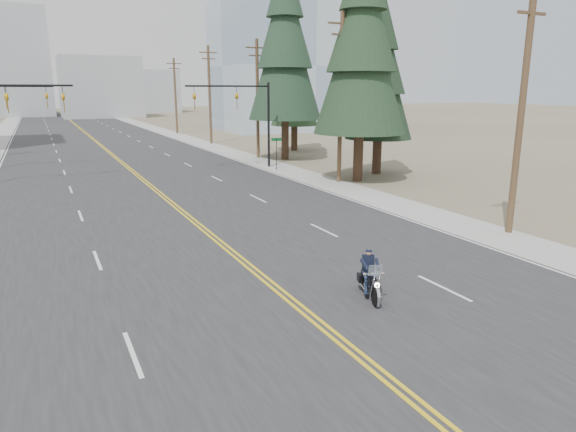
# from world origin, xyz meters

# --- Properties ---
(ground_plane) EXTENTS (400.00, 400.00, 0.00)m
(ground_plane) POSITION_xyz_m (0.00, 0.00, 0.00)
(ground_plane) COLOR #776D56
(ground_plane) RESTS_ON ground
(road) EXTENTS (20.00, 200.00, 0.01)m
(road) POSITION_xyz_m (0.00, 70.00, 0.01)
(road) COLOR #303033
(road) RESTS_ON ground
(sidewalk_right) EXTENTS (3.00, 200.00, 0.01)m
(sidewalk_right) POSITION_xyz_m (11.50, 70.00, 0.01)
(sidewalk_right) COLOR #A5A5A0
(sidewalk_right) RESTS_ON ground
(traffic_mast_right) EXTENTS (7.10, 0.26, 7.00)m
(traffic_mast_right) POSITION_xyz_m (8.98, 32.00, 4.94)
(traffic_mast_right) COLOR black
(traffic_mast_right) RESTS_ON ground
(street_sign) EXTENTS (0.90, 0.06, 2.62)m
(street_sign) POSITION_xyz_m (10.80, 30.00, 1.80)
(street_sign) COLOR black
(street_sign) RESTS_ON ground
(utility_pole_a) EXTENTS (2.20, 0.30, 11.00)m
(utility_pole_a) POSITION_xyz_m (12.50, 8.00, 5.73)
(utility_pole_a) COLOR brown
(utility_pole_a) RESTS_ON ground
(utility_pole_b) EXTENTS (2.20, 0.30, 11.50)m
(utility_pole_b) POSITION_xyz_m (12.50, 23.00, 5.98)
(utility_pole_b) COLOR brown
(utility_pole_b) RESTS_ON ground
(utility_pole_c) EXTENTS (2.20, 0.30, 11.00)m
(utility_pole_c) POSITION_xyz_m (12.50, 38.00, 5.73)
(utility_pole_c) COLOR brown
(utility_pole_c) RESTS_ON ground
(utility_pole_d) EXTENTS (2.20, 0.30, 11.50)m
(utility_pole_d) POSITION_xyz_m (12.50, 53.00, 5.98)
(utility_pole_d) COLOR brown
(utility_pole_d) RESTS_ON ground
(utility_pole_e) EXTENTS (2.20, 0.30, 11.00)m
(utility_pole_e) POSITION_xyz_m (12.50, 70.00, 5.73)
(utility_pole_e) COLOR brown
(utility_pole_e) RESTS_ON ground
(glass_building) EXTENTS (24.00, 16.00, 20.00)m
(glass_building) POSITION_xyz_m (32.00, 70.00, 10.00)
(glass_building) COLOR #9EB5CC
(glass_building) RESTS_ON ground
(haze_bldg_b) EXTENTS (18.00, 14.00, 14.00)m
(haze_bldg_b) POSITION_xyz_m (8.00, 125.00, 7.00)
(haze_bldg_b) COLOR #ADB2B7
(haze_bldg_b) RESTS_ON ground
(haze_bldg_c) EXTENTS (16.00, 12.00, 18.00)m
(haze_bldg_c) POSITION_xyz_m (40.00, 110.00, 9.00)
(haze_bldg_c) COLOR #B7BCC6
(haze_bldg_c) RESTS_ON ground
(haze_bldg_d) EXTENTS (20.00, 15.00, 26.00)m
(haze_bldg_d) POSITION_xyz_m (-12.00, 140.00, 13.00)
(haze_bldg_d) COLOR #ADB2B7
(haze_bldg_d) RESTS_ON ground
(haze_bldg_e) EXTENTS (14.00, 14.00, 12.00)m
(haze_bldg_e) POSITION_xyz_m (25.00, 150.00, 6.00)
(haze_bldg_e) COLOR #B7BCC6
(haze_bldg_e) RESTS_ON ground
(motorcyclist) EXTENTS (1.44, 2.11, 1.52)m
(motorcyclist) POSITION_xyz_m (2.36, 4.46, 0.76)
(motorcyclist) COLOR black
(motorcyclist) RESTS_ON ground
(conifer_near) EXTENTS (6.45, 6.45, 17.07)m
(conifer_near) POSITION_xyz_m (13.95, 22.80, 9.80)
(conifer_near) COLOR #382619
(conifer_near) RESTS_ON ground
(conifer_mid) EXTENTS (5.13, 5.13, 13.68)m
(conifer_mid) POSITION_xyz_m (17.11, 24.93, 7.85)
(conifer_mid) COLOR #382619
(conifer_mid) RESTS_ON ground
(conifer_tall) EXTENTS (6.74, 6.74, 18.71)m
(conifer_tall) POSITION_xyz_m (14.35, 35.82, 10.74)
(conifer_tall) COLOR #382619
(conifer_tall) RESTS_ON ground
(conifer_far) EXTENTS (5.04, 5.04, 13.50)m
(conifer_far) POSITION_xyz_m (18.47, 42.14, 7.74)
(conifer_far) COLOR #382619
(conifer_far) RESTS_ON ground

